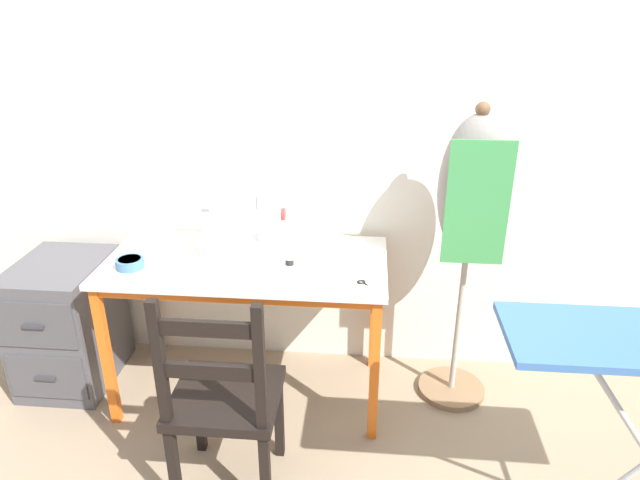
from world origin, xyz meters
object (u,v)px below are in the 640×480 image
scissors (365,284)px  thread_spool_near_machine (290,262)px  wooden_chair (224,400)px  dress_form (472,205)px  sewing_machine (248,223)px  filing_cabinet (68,323)px  fabric_bowl (130,263)px

scissors → thread_spool_near_machine: (-0.33, 0.15, 0.01)m
wooden_chair → scissors: bearing=38.4°
wooden_chair → dress_form: 1.29m
thread_spool_near_machine → dress_form: size_ratio=0.03×
scissors → thread_spool_near_machine: bearing=155.1°
sewing_machine → wooden_chair: 0.80m
thread_spool_near_machine → wooden_chair: bearing=-107.6°
thread_spool_near_machine → filing_cabinet: bearing=176.1°
fabric_bowl → wooden_chair: wooden_chair is taller
fabric_bowl → thread_spool_near_machine: 0.69m
scissors → dress_form: 0.58m
fabric_bowl → filing_cabinet: bearing=159.9°
sewing_machine → dress_form: (0.97, 0.00, 0.12)m
thread_spool_near_machine → wooden_chair: size_ratio=0.05×
filing_cabinet → thread_spool_near_machine: bearing=-3.9°
sewing_machine → dress_form: size_ratio=0.26×
filing_cabinet → dress_form: 2.01m
thread_spool_near_machine → filing_cabinet: (-1.12, 0.08, -0.42)m
wooden_chair → filing_cabinet: (-0.94, 0.63, -0.11)m
wooden_chair → filing_cabinet: bearing=146.3°
scissors → wooden_chair: wooden_chair is taller
sewing_machine → fabric_bowl: size_ratio=3.05×
fabric_bowl → scissors: size_ratio=1.11×
filing_cabinet → fabric_bowl: bearing=-20.1°
sewing_machine → filing_cabinet: (-0.92, -0.04, -0.55)m
wooden_chair → filing_cabinet: 1.14m
scissors → filing_cabinet: (-1.45, 0.23, -0.40)m
dress_form → wooden_chair: bearing=-144.7°
scissors → wooden_chair: (-0.51, -0.40, -0.30)m
scissors → sewing_machine: bearing=153.4°
fabric_bowl → thread_spool_near_machine: (0.68, 0.09, -0.01)m
sewing_machine → scissors: 0.61m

